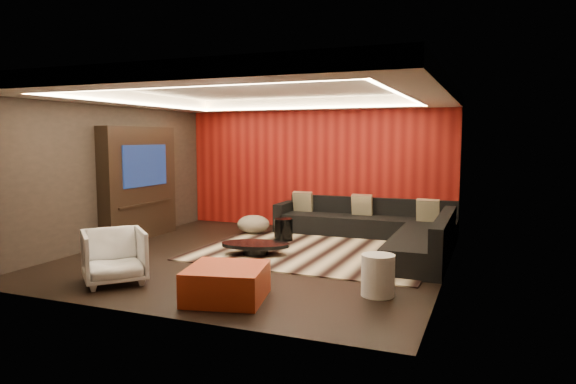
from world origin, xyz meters
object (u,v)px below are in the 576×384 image
at_px(drum_stool, 283,229).
at_px(armchair, 114,256).
at_px(white_side_table, 378,275).
at_px(orange_ottoman, 227,283).
at_px(coffee_table, 256,248).
at_px(sectional_sofa, 384,230).

xyz_separation_m(drum_stool, armchair, (-1.06, -3.50, 0.14)).
xyz_separation_m(white_side_table, orange_ottoman, (-1.70, -0.84, -0.06)).
bearing_deg(armchair, coffee_table, 16.69).
bearing_deg(sectional_sofa, orange_ottoman, -105.72).
relative_size(white_side_table, orange_ottoman, 0.57).
xyz_separation_m(drum_stool, white_side_table, (2.41, -2.73, 0.03)).
xyz_separation_m(white_side_table, sectional_sofa, (-0.56, 3.20, -0.00)).
distance_m(drum_stool, sectional_sofa, 1.91).
bearing_deg(armchair, white_side_table, -34.86).
bearing_deg(drum_stool, armchair, -106.87).
relative_size(orange_ottoman, armchair, 1.14).
distance_m(coffee_table, orange_ottoman, 2.40).
height_order(orange_ottoman, armchair, armchair).
bearing_deg(drum_stool, sectional_sofa, 14.25).
height_order(white_side_table, sectional_sofa, sectional_sofa).
bearing_deg(sectional_sofa, drum_stool, -165.75).
distance_m(coffee_table, armchair, 2.49).
xyz_separation_m(coffee_table, sectional_sofa, (1.83, 1.75, 0.14)).
xyz_separation_m(coffee_table, armchair, (-1.08, -2.23, 0.25)).
height_order(armchair, sectional_sofa, sectional_sofa).
bearing_deg(drum_stool, orange_ottoman, -78.74).
height_order(drum_stool, white_side_table, white_side_table).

